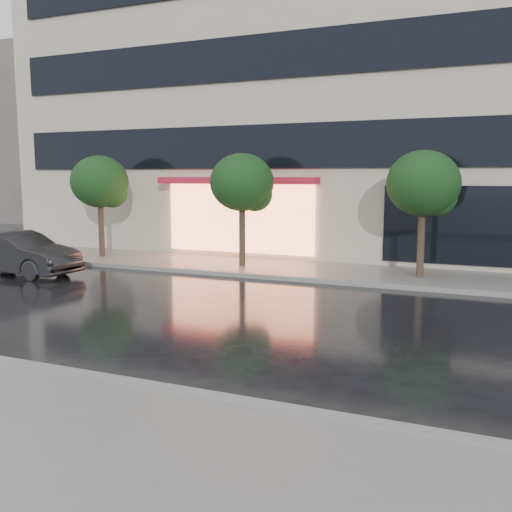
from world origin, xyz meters
The scene contains 11 objects.
ground centered at (0.00, 0.00, 0.00)m, with size 120.00×120.00×0.00m, color black.
sidewalk_near centered at (0.00, -3.25, 0.06)m, with size 60.00×4.50×0.12m, color slate.
sidewalk_far centered at (0.00, 10.25, 0.06)m, with size 60.00×3.50×0.12m, color slate.
curb_near centered at (0.00, -1.00, 0.07)m, with size 60.00×0.25×0.14m, color gray.
curb_far centered at (0.00, 8.50, 0.07)m, with size 60.00×0.25×0.14m, color gray.
office_building centered at (0.00, 17.97, 9.00)m, with size 30.00×12.76×18.00m.
bg_building_left centered at (-28.00, 26.00, 6.00)m, with size 14.00×10.00×12.00m, color #59544F.
tree_far_west centered at (-8.94, 10.03, 2.92)m, with size 2.20×2.20×3.99m.
tree_mid_west centered at (-2.94, 10.03, 2.92)m, with size 2.20×2.20×3.99m.
tree_mid_east centered at (3.06, 10.03, 2.92)m, with size 2.20×2.20×3.99m.
parked_car centered at (-9.20, 6.00, 0.71)m, with size 1.50×4.30×1.42m, color black.
Camera 1 is at (5.16, -7.86, 3.20)m, focal length 40.00 mm.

